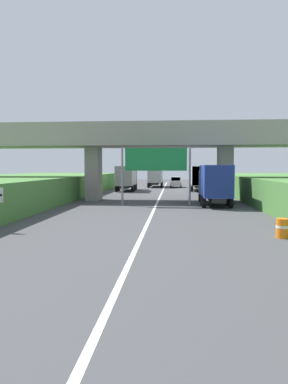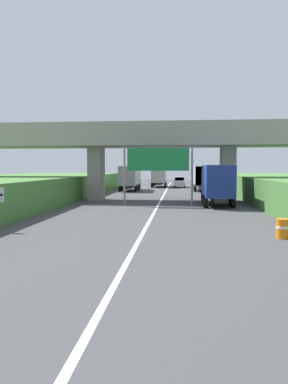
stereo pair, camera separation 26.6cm
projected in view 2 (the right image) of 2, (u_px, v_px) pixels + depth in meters
The scene contains 9 objects.
lane_centre_stripe at pixel (156, 209), 27.31m from camera, with size 0.20×99.76×0.01m, color white.
overpass_bridge at pixel (161, 143), 34.34m from camera, with size 40.00×4.80×7.47m.
overhead_highway_sign at pixel (158, 163), 29.70m from camera, with size 5.88×0.18×4.97m.
truck_blue at pixel (217, 183), 30.47m from camera, with size 2.44×7.30×3.44m.
truck_white at pixel (202, 177), 49.40m from camera, with size 2.44×7.30×3.44m.
truck_red at pixel (159, 175), 59.12m from camera, with size 2.44×7.30×3.44m.
truck_green at pixel (130, 177), 49.19m from camera, with size 2.44×7.30×3.44m.
car_silver at pixel (179, 182), 58.03m from camera, with size 1.86×4.10×1.72m.
construction_barrel_3 at pixel (282, 228), 16.15m from camera, with size 0.57×0.57×0.90m.
Camera 2 is at (1.75, 2.77, 3.23)m, focal length 33.07 mm.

